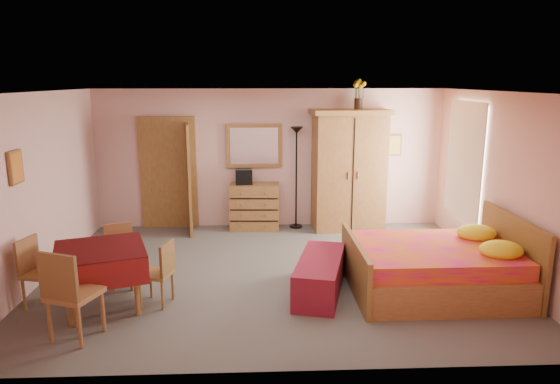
{
  "coord_description": "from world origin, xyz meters",
  "views": [
    {
      "loc": [
        -0.21,
        -6.82,
        2.76
      ],
      "look_at": [
        0.1,
        0.3,
        1.15
      ],
      "focal_mm": 32.0,
      "sensor_mm": 36.0,
      "label": 1
    }
  ],
  "objects_px": {
    "wall_mirror": "(254,146)",
    "stereo": "(244,177)",
    "chair_east": "(156,273)",
    "dining_table": "(102,278)",
    "chair_south": "(75,293)",
    "wardrobe": "(349,170)",
    "chair_north": "(122,256)",
    "bench": "(320,275)",
    "chair_west": "(42,273)",
    "floor_lamp": "(296,178)",
    "bed": "(434,254)",
    "sunflower_vase": "(359,94)",
    "chest_of_drawers": "(255,207)"
  },
  "relations": [
    {
      "from": "wall_mirror",
      "to": "stereo",
      "type": "height_order",
      "value": "wall_mirror"
    },
    {
      "from": "stereo",
      "to": "chair_east",
      "type": "relative_size",
      "value": 0.37
    },
    {
      "from": "dining_table",
      "to": "chair_south",
      "type": "distance_m",
      "value": 0.77
    },
    {
      "from": "wardrobe",
      "to": "chair_north",
      "type": "distance_m",
      "value": 4.39
    },
    {
      "from": "chair_north",
      "to": "bench",
      "type": "bearing_deg",
      "value": 147.28
    },
    {
      "from": "chair_south",
      "to": "chair_west",
      "type": "xyz_separation_m",
      "value": [
        -0.69,
        0.81,
        -0.08
      ]
    },
    {
      "from": "wall_mirror",
      "to": "chair_east",
      "type": "distance_m",
      "value": 3.78
    },
    {
      "from": "chair_north",
      "to": "chair_west",
      "type": "relative_size",
      "value": 0.95
    },
    {
      "from": "dining_table",
      "to": "chair_north",
      "type": "xyz_separation_m",
      "value": [
        0.06,
        0.7,
        0.03
      ]
    },
    {
      "from": "dining_table",
      "to": "chair_west",
      "type": "height_order",
      "value": "chair_west"
    },
    {
      "from": "stereo",
      "to": "bench",
      "type": "relative_size",
      "value": 0.21
    },
    {
      "from": "floor_lamp",
      "to": "chair_south",
      "type": "height_order",
      "value": "floor_lamp"
    },
    {
      "from": "chair_north",
      "to": "chair_east",
      "type": "xyz_separation_m",
      "value": [
        0.58,
        -0.64,
        -0.01
      ]
    },
    {
      "from": "bed",
      "to": "dining_table",
      "type": "xyz_separation_m",
      "value": [
        -4.25,
        -0.3,
        -0.13
      ]
    },
    {
      "from": "bed",
      "to": "stereo",
      "type": "bearing_deg",
      "value": 130.87
    },
    {
      "from": "stereo",
      "to": "chair_west",
      "type": "relative_size",
      "value": 0.35
    },
    {
      "from": "stereo",
      "to": "sunflower_vase",
      "type": "xyz_separation_m",
      "value": [
        2.1,
        0.01,
        1.5
      ]
    },
    {
      "from": "bench",
      "to": "chair_north",
      "type": "bearing_deg",
      "value": 171.62
    },
    {
      "from": "bench",
      "to": "chair_north",
      "type": "height_order",
      "value": "chair_north"
    },
    {
      "from": "floor_lamp",
      "to": "chair_south",
      "type": "xyz_separation_m",
      "value": [
        -2.7,
        -4.06,
        -0.44
      ]
    },
    {
      "from": "floor_lamp",
      "to": "chair_south",
      "type": "bearing_deg",
      "value": -123.6
    },
    {
      "from": "stereo",
      "to": "wardrobe",
      "type": "bearing_deg",
      "value": -1.65
    },
    {
      "from": "chair_west",
      "to": "wall_mirror",
      "type": "bearing_deg",
      "value": 155.65
    },
    {
      "from": "wardrobe",
      "to": "stereo",
      "type": "bearing_deg",
      "value": 173.9
    },
    {
      "from": "chair_west",
      "to": "sunflower_vase",
      "type": "bearing_deg",
      "value": 138.49
    },
    {
      "from": "floor_lamp",
      "to": "bench",
      "type": "xyz_separation_m",
      "value": [
        0.09,
        -3.01,
        -0.72
      ]
    },
    {
      "from": "chair_north",
      "to": "wall_mirror",
      "type": "bearing_deg",
      "value": -147.45
    },
    {
      "from": "bench",
      "to": "chair_north",
      "type": "relative_size",
      "value": 1.73
    },
    {
      "from": "wall_mirror",
      "to": "wardrobe",
      "type": "distance_m",
      "value": 1.82
    },
    {
      "from": "chest_of_drawers",
      "to": "stereo",
      "type": "height_order",
      "value": "stereo"
    },
    {
      "from": "chair_south",
      "to": "chair_east",
      "type": "xyz_separation_m",
      "value": [
        0.7,
        0.81,
        -0.11
      ]
    },
    {
      "from": "chest_of_drawers",
      "to": "sunflower_vase",
      "type": "distance_m",
      "value": 2.81
    },
    {
      "from": "chair_south",
      "to": "stereo",
      "type": "bearing_deg",
      "value": 87.32
    },
    {
      "from": "bed",
      "to": "dining_table",
      "type": "distance_m",
      "value": 4.26
    },
    {
      "from": "chair_east",
      "to": "bench",
      "type": "bearing_deg",
      "value": -68.61
    },
    {
      "from": "stereo",
      "to": "dining_table",
      "type": "relative_size",
      "value": 0.29
    },
    {
      "from": "dining_table",
      "to": "chair_north",
      "type": "bearing_deg",
      "value": 84.81
    },
    {
      "from": "chair_south",
      "to": "bench",
      "type": "bearing_deg",
      "value": 41.32
    },
    {
      "from": "bench",
      "to": "chair_south",
      "type": "distance_m",
      "value": 3.0
    },
    {
      "from": "sunflower_vase",
      "to": "chair_north",
      "type": "distance_m",
      "value": 4.96
    },
    {
      "from": "chair_east",
      "to": "chair_south",
      "type": "bearing_deg",
      "value": 154.11
    },
    {
      "from": "stereo",
      "to": "wardrobe",
      "type": "relative_size",
      "value": 0.14
    },
    {
      "from": "chest_of_drawers",
      "to": "bed",
      "type": "relative_size",
      "value": 0.42
    },
    {
      "from": "chair_north",
      "to": "dining_table",
      "type": "bearing_deg",
      "value": 60.47
    },
    {
      "from": "sunflower_vase",
      "to": "chair_south",
      "type": "height_order",
      "value": "sunflower_vase"
    },
    {
      "from": "sunflower_vase",
      "to": "chest_of_drawers",
      "type": "bearing_deg",
      "value": -179.7
    },
    {
      "from": "bench",
      "to": "chair_south",
      "type": "bearing_deg",
      "value": -159.27
    },
    {
      "from": "stereo",
      "to": "bed",
      "type": "height_order",
      "value": "stereo"
    },
    {
      "from": "chair_west",
      "to": "chest_of_drawers",
      "type": "bearing_deg",
      "value": 153.87
    },
    {
      "from": "bench",
      "to": "chair_south",
      "type": "height_order",
      "value": "chair_south"
    }
  ]
}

